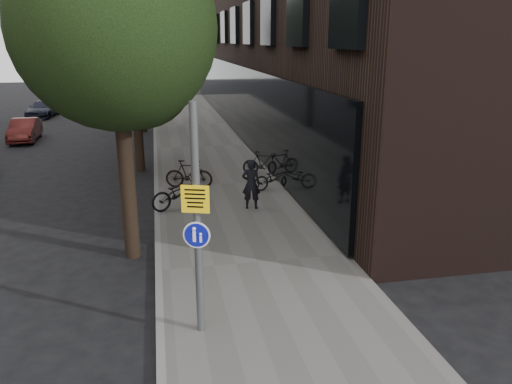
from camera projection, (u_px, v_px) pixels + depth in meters
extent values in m
plane|color=black|center=(281.00, 352.00, 8.43)|extent=(120.00, 120.00, 0.00)
cube|color=#5E5B57|center=(220.00, 185.00, 17.83)|extent=(4.50, 60.00, 0.12)
cube|color=slate|center=(156.00, 189.00, 17.41)|extent=(0.15, 60.00, 0.13)
cylinder|color=black|center=(128.00, 194.00, 11.69)|extent=(0.36, 0.36, 3.20)
sphere|color=black|center=(115.00, 28.00, 10.61)|extent=(4.40, 4.40, 4.40)
sphere|color=black|center=(139.00, 73.00, 11.73)|extent=(2.64, 2.64, 2.64)
cylinder|color=black|center=(138.00, 131.00, 19.66)|extent=(0.36, 0.36, 3.20)
sphere|color=black|center=(131.00, 33.00, 18.58)|extent=(5.00, 5.00, 5.00)
sphere|color=black|center=(144.00, 59.00, 19.69)|extent=(3.00, 3.00, 3.00)
cylinder|color=black|center=(142.00, 103.00, 28.10)|extent=(0.36, 0.36, 3.20)
sphere|color=black|center=(138.00, 35.00, 27.01)|extent=(5.00, 5.00, 5.00)
sphere|color=black|center=(147.00, 53.00, 28.13)|extent=(3.00, 3.00, 3.00)
cylinder|color=#595B5E|center=(197.00, 223.00, 8.29)|extent=(0.13, 0.13, 4.03)
cube|color=yellow|center=(196.00, 198.00, 8.15)|extent=(0.45, 0.17, 0.47)
cylinder|color=#0E149A|center=(198.00, 233.00, 8.34)|extent=(0.40, 0.14, 0.41)
cylinder|color=white|center=(198.00, 233.00, 8.34)|extent=(0.45, 0.15, 0.47)
imported|color=black|center=(251.00, 184.00, 15.02)|extent=(0.63, 0.49, 1.52)
imported|color=black|center=(275.00, 178.00, 17.06)|extent=(1.63, 0.85, 0.82)
imported|color=black|center=(263.00, 163.00, 18.83)|extent=(1.60, 0.81, 0.92)
imported|color=black|center=(179.00, 193.00, 15.12)|extent=(1.93, 1.33, 0.96)
imported|color=black|center=(189.00, 174.00, 17.20)|extent=(1.70, 0.89, 0.99)
imported|color=#501917|center=(25.00, 130.00, 25.80)|extent=(1.34, 3.51, 1.14)
imported|color=black|center=(43.00, 109.00, 33.82)|extent=(1.96, 3.92, 1.09)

